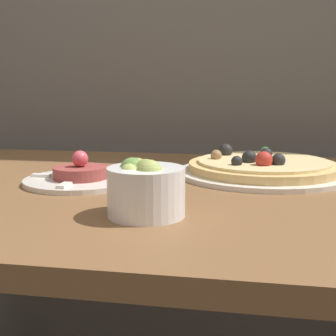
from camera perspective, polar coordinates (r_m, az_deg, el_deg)
name	(u,v)px	position (r m, az deg, el deg)	size (l,w,h in m)	color
dining_table	(135,227)	(0.96, -4.02, -7.21)	(1.32, 0.87, 0.73)	brown
pizza_plate	(263,168)	(1.04, 11.47, 0.02)	(0.37, 0.37, 0.06)	silver
tartare_plate	(81,177)	(0.96, -10.61, -1.08)	(0.23, 0.23, 0.07)	silver
small_bowl	(145,188)	(0.70, -2.82, -2.45)	(0.12, 0.12, 0.09)	white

